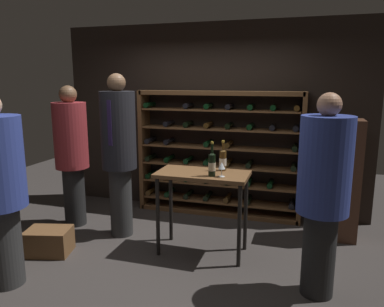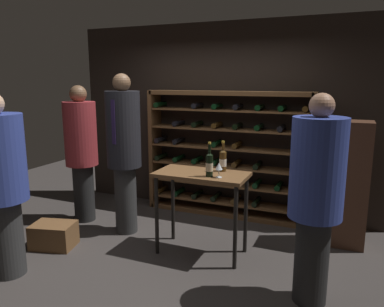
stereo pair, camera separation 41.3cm
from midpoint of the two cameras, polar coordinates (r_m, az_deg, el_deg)
name	(u,v)px [view 2 (the right image)]	position (r m, az deg, el deg)	size (l,w,h in m)	color
ground_plane	(172,255)	(4.33, -0.35, -15.41)	(9.36, 9.36, 0.00)	#383330
back_wall	(220,119)	(5.48, 6.59, 5.26)	(4.56, 0.10, 2.75)	black
wine_rack	(226,155)	(5.31, 7.52, -0.26)	(2.37, 0.32, 1.80)	brown
tasting_table	(202,185)	(4.10, 4.38, -4.88)	(1.01, 0.52, 0.94)	brown
person_guest_khaki	(81,148)	(5.20, -14.58, 0.82)	(0.44, 0.44, 1.88)	black
person_host_in_suit	(0,179)	(3.95, -24.90, -3.62)	(0.50, 0.50, 1.83)	#2D2D2D
person_bystander_red_print	(124,147)	(4.65, -8.00, 1.01)	(0.43, 0.44, 2.03)	#2E2E2E
person_guest_plum_blouse	(316,192)	(3.37, 22.00, -5.58)	(0.45, 0.45, 1.85)	black
wine_crate	(54,235)	(4.68, -18.20, -11.96)	(0.48, 0.34, 0.29)	brown
display_cabinet	(348,184)	(4.79, 25.34, -4.36)	(0.44, 0.36, 1.49)	#4C2D1E
wine_bottle_gold_foil	(223,160)	(4.14, 7.65, -1.07)	(0.08, 0.08, 0.34)	#4C3314
wine_bottle_red_label	(209,164)	(3.89, 5.75, -1.72)	(0.08, 0.08, 0.37)	black
wine_glass_stemmed_right	(219,167)	(3.86, 7.25, -2.10)	(0.08, 0.08, 0.16)	silver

